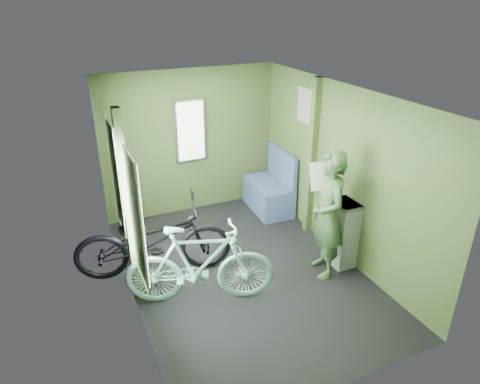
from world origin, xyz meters
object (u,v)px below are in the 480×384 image
object	(u,v)px
bicycle_black	(157,274)
bicycle_mint	(202,301)
bench_seat	(270,192)
waste_box	(342,233)
passenger	(328,215)

from	to	relation	value
bicycle_black	bicycle_mint	distance (m)	0.83
bicycle_mint	bench_seat	distance (m)	2.58
bicycle_mint	waste_box	xyz separation A→B (m)	(1.95, -0.01, 0.45)
bicycle_black	bicycle_mint	xyz separation A→B (m)	(0.34, -0.75, 0.00)
bicycle_black	passenger	size ratio (longest dim) A/B	1.18
bicycle_mint	passenger	xyz separation A→B (m)	(1.64, -0.08, 0.83)
waste_box	bicycle_mint	bearing A→B (deg)	179.75
passenger	waste_box	size ratio (longest dim) A/B	1.82
bicycle_mint	waste_box	size ratio (longest dim) A/B	1.89
passenger	waste_box	bearing A→B (deg)	116.60
bicycle_mint	bench_seat	world-z (taller)	bench_seat
passenger	waste_box	distance (m)	0.49
bicycle_black	waste_box	xyz separation A→B (m)	(2.30, -0.76, 0.45)
bicycle_black	passenger	distance (m)	2.31
bicycle_mint	passenger	distance (m)	1.84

